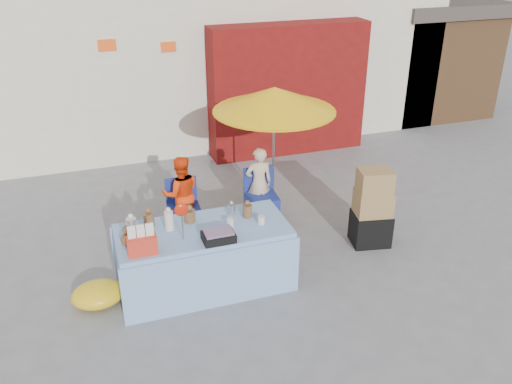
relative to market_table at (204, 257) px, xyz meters
name	(u,v)px	position (x,y,z in m)	size (l,w,h in m)	color
ground	(250,281)	(0.59, -0.11, -0.44)	(80.00, 80.00, 0.00)	slate
market_table	(204,257)	(0.00, 0.00, 0.00)	(2.22, 1.04, 1.34)	#86AED7
chair_left	(185,218)	(0.04, 1.40, -0.18)	(0.51, 0.50, 0.85)	navy
chair_right	(262,206)	(1.29, 1.40, -0.18)	(0.51, 0.50, 0.85)	navy
vendor_orange	(181,194)	(0.04, 1.54, 0.17)	(0.59, 0.46, 1.22)	#FF3F0D
vendor_beige	(259,183)	(1.29, 1.54, 0.16)	(0.44, 0.29, 1.20)	beige
umbrella	(274,100)	(1.59, 1.69, 1.45)	(1.90, 1.90, 2.09)	gray
box_stack	(372,210)	(2.59, 0.23, 0.12)	(0.62, 0.54, 1.20)	black
tarp_bundle	(98,294)	(-1.36, 0.03, -0.29)	(0.66, 0.53, 0.30)	yellow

